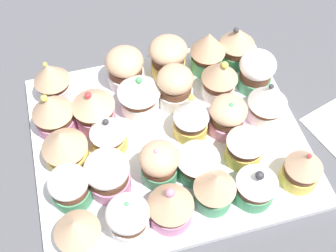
% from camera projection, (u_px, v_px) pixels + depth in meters
% --- Properties ---
extents(ground_plane, '(1.80, 1.80, 0.03)m').
position_uv_depth(ground_plane, '(168.00, 146.00, 0.68)').
color(ground_plane, '#4C4C51').
extents(baking_tray, '(0.41, 0.34, 0.01)m').
position_uv_depth(baking_tray, '(168.00, 139.00, 0.67)').
color(baking_tray, silver).
rests_on(baking_tray, ground_plane).
extents(cupcake_0, '(0.06, 0.06, 0.07)m').
position_uv_depth(cupcake_0, '(237.00, 45.00, 0.72)').
color(cupcake_0, '#4C9E6B').
rests_on(cupcake_0, baking_tray).
extents(cupcake_1, '(0.06, 0.06, 0.08)m').
position_uv_depth(cupcake_1, '(208.00, 51.00, 0.71)').
color(cupcake_1, '#4C9E6B').
rests_on(cupcake_1, baking_tray).
extents(cupcake_2, '(0.06, 0.06, 0.07)m').
position_uv_depth(cupcake_2, '(168.00, 57.00, 0.71)').
color(cupcake_2, '#EFC651').
rests_on(cupcake_2, baking_tray).
extents(cupcake_3, '(0.06, 0.06, 0.07)m').
position_uv_depth(cupcake_3, '(125.00, 68.00, 0.69)').
color(cupcake_3, white).
rests_on(cupcake_3, baking_tray).
extents(cupcake_4, '(0.06, 0.06, 0.07)m').
position_uv_depth(cupcake_4, '(52.00, 80.00, 0.68)').
color(cupcake_4, white).
rests_on(cupcake_4, baking_tray).
extents(cupcake_5, '(0.06, 0.06, 0.07)m').
position_uv_depth(cupcake_5, '(257.00, 71.00, 0.69)').
color(cupcake_5, '#4C9E6B').
rests_on(cupcake_5, baking_tray).
extents(cupcake_6, '(0.06, 0.06, 0.08)m').
position_uv_depth(cupcake_6, '(220.00, 78.00, 0.68)').
color(cupcake_6, white).
rests_on(cupcake_6, baking_tray).
extents(cupcake_7, '(0.06, 0.06, 0.07)m').
position_uv_depth(cupcake_7, '(175.00, 86.00, 0.67)').
color(cupcake_7, white).
rests_on(cupcake_7, baking_tray).
extents(cupcake_8, '(0.07, 0.07, 0.07)m').
position_uv_depth(cupcake_8, '(139.00, 93.00, 0.66)').
color(cupcake_8, white).
rests_on(cupcake_8, baking_tray).
extents(cupcake_9, '(0.07, 0.07, 0.08)m').
position_uv_depth(cupcake_9, '(94.00, 108.00, 0.65)').
color(cupcake_9, pink).
rests_on(cupcake_9, baking_tray).
extents(cupcake_10, '(0.06, 0.06, 0.08)m').
position_uv_depth(cupcake_10, '(53.00, 112.00, 0.64)').
color(cupcake_10, pink).
rests_on(cupcake_10, baking_tray).
extents(cupcake_11, '(0.06, 0.06, 0.08)m').
position_uv_depth(cupcake_11, '(268.00, 100.00, 0.65)').
color(cupcake_11, white).
rests_on(cupcake_11, baking_tray).
extents(cupcake_12, '(0.06, 0.06, 0.07)m').
position_uv_depth(cupcake_12, '(228.00, 116.00, 0.64)').
color(cupcake_12, pink).
rests_on(cupcake_12, baking_tray).
extents(cupcake_13, '(0.05, 0.05, 0.08)m').
position_uv_depth(cupcake_13, '(190.00, 115.00, 0.64)').
color(cupcake_13, '#EFC651').
rests_on(cupcake_13, baking_tray).
extents(cupcake_14, '(0.05, 0.05, 0.07)m').
position_uv_depth(cupcake_14, '(108.00, 134.00, 0.63)').
color(cupcake_14, '#EFC651').
rests_on(cupcake_14, baking_tray).
extents(cupcake_15, '(0.07, 0.07, 0.07)m').
position_uv_depth(cupcake_15, '(65.00, 148.00, 0.61)').
color(cupcake_15, '#EFC651').
rests_on(cupcake_15, baking_tray).
extents(cupcake_16, '(0.06, 0.06, 0.08)m').
position_uv_depth(cupcake_16, '(246.00, 143.00, 0.61)').
color(cupcake_16, '#EFC651').
rests_on(cupcake_16, baking_tray).
extents(cupcake_17, '(0.06, 0.06, 0.07)m').
position_uv_depth(cupcake_17, '(198.00, 159.00, 0.60)').
color(cupcake_17, '#4C9E6B').
rests_on(cupcake_17, baking_tray).
extents(cupcake_18, '(0.05, 0.05, 0.07)m').
position_uv_depth(cupcake_18, '(159.00, 164.00, 0.59)').
color(cupcake_18, '#4C9E6B').
rests_on(cupcake_18, baking_tray).
extents(cupcake_19, '(0.06, 0.06, 0.07)m').
position_uv_depth(cupcake_19, '(108.00, 174.00, 0.58)').
color(cupcake_19, pink).
rests_on(cupcake_19, baking_tray).
extents(cupcake_20, '(0.05, 0.05, 0.06)m').
position_uv_depth(cupcake_20, '(70.00, 187.00, 0.58)').
color(cupcake_20, '#4C9E6B').
rests_on(cupcake_20, baking_tray).
extents(cupcake_21, '(0.05, 0.05, 0.07)m').
position_uv_depth(cupcake_21, '(303.00, 168.00, 0.59)').
color(cupcake_21, '#EFC651').
rests_on(cupcake_21, baking_tray).
extents(cupcake_22, '(0.06, 0.06, 0.07)m').
position_uv_depth(cupcake_22, '(257.00, 184.00, 0.58)').
color(cupcake_22, '#4C9E6B').
rests_on(cupcake_22, baking_tray).
extents(cupcake_23, '(0.06, 0.06, 0.07)m').
position_uv_depth(cupcake_23, '(215.00, 189.00, 0.57)').
color(cupcake_23, '#4C9E6B').
rests_on(cupcake_23, baking_tray).
extents(cupcake_24, '(0.06, 0.06, 0.08)m').
position_uv_depth(cupcake_24, '(171.00, 205.00, 0.56)').
color(cupcake_24, pink).
rests_on(cupcake_24, baking_tray).
extents(cupcake_25, '(0.06, 0.06, 0.07)m').
position_uv_depth(cupcake_25, '(128.00, 218.00, 0.55)').
color(cupcake_25, white).
rests_on(cupcake_25, baking_tray).
extents(cupcake_26, '(0.06, 0.06, 0.06)m').
position_uv_depth(cupcake_26, '(78.00, 232.00, 0.54)').
color(cupcake_26, white).
rests_on(cupcake_26, baking_tray).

